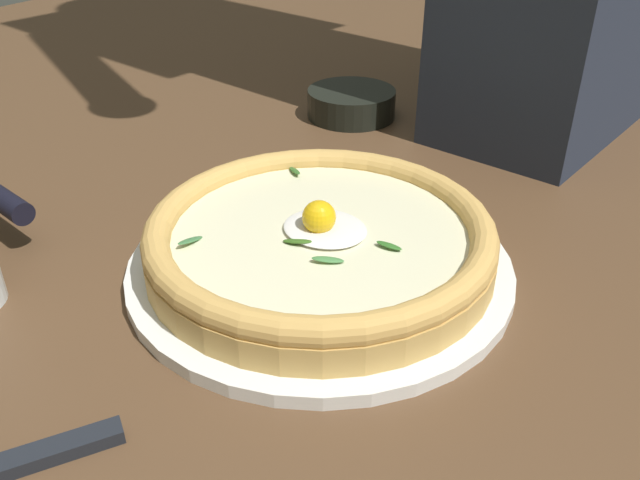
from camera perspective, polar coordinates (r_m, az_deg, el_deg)
The scene contains 4 objects.
ground_plane at distance 0.57m, azimuth 2.12°, elevation -5.38°, with size 2.40×2.40×0.03m, color brown.
pizza_plate at distance 0.58m, azimuth 0.00°, elevation -2.18°, with size 0.33×0.33×0.01m, color white.
pizza at distance 0.57m, azimuth 0.00°, elevation 0.18°, with size 0.30×0.30×0.06m.
side_bowl at distance 0.92m, azimuth 2.71°, elevation 11.66°, with size 0.12×0.12×0.04m, color black.
Camera 1 is at (-0.23, 0.40, 0.33)m, focal length 37.22 mm.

